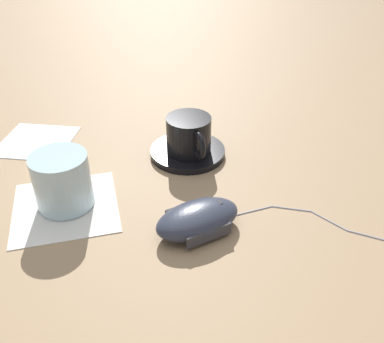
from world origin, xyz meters
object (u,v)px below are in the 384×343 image
saucer (188,152)px  coffee_cup (189,135)px  computer_mouse (198,219)px  drinking_glass (62,181)px

saucer → coffee_cup: (0.00, -0.01, 0.04)m
saucer → coffee_cup: coffee_cup is taller
saucer → computer_mouse: size_ratio=0.94×
coffee_cup → saucer: bearing=114.9°
saucer → computer_mouse: computer_mouse is taller
coffee_cup → drinking_glass: bearing=-141.7°
saucer → drinking_glass: size_ratio=1.60×
computer_mouse → drinking_glass: bearing=166.0°
saucer → drinking_glass: 0.23m
saucer → coffee_cup: size_ratio=1.29×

